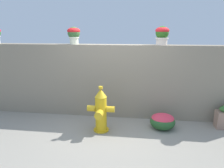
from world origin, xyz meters
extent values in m
plane|color=gray|center=(0.00, 0.00, 0.00)|extent=(24.00, 24.00, 0.00)
cube|color=gray|center=(0.00, 0.93, 0.86)|extent=(6.73, 0.36, 1.73)
cylinder|color=beige|center=(-0.98, 0.90, 1.81)|extent=(0.20, 0.20, 0.17)
cylinder|color=beige|center=(-0.98, 0.90, 1.88)|extent=(0.24, 0.24, 0.03)
sphere|color=#366230|center=(-0.98, 0.90, 1.99)|extent=(0.28, 0.28, 0.28)
ellipsoid|color=red|center=(-0.98, 0.90, 2.03)|extent=(0.30, 0.30, 0.16)
cylinder|color=beige|center=(1.04, 0.94, 1.81)|extent=(0.25, 0.25, 0.16)
cylinder|color=beige|center=(1.04, 0.94, 1.88)|extent=(0.29, 0.29, 0.03)
sphere|color=#2A5F1D|center=(1.04, 0.94, 1.99)|extent=(0.29, 0.29, 0.29)
ellipsoid|color=red|center=(1.04, 0.94, 2.04)|extent=(0.30, 0.30, 0.16)
cylinder|color=gold|center=(-0.20, 0.04, 0.01)|extent=(0.32, 0.32, 0.03)
cylinder|color=gold|center=(-0.20, 0.04, 0.37)|extent=(0.24, 0.24, 0.74)
cone|color=gold|center=(-0.20, 0.04, 0.83)|extent=(0.25, 0.25, 0.17)
cylinder|color=gold|center=(-0.20, 0.04, 0.94)|extent=(0.08, 0.08, 0.05)
cylinder|color=gold|center=(-0.40, 0.04, 0.48)|extent=(0.17, 0.13, 0.13)
cylinder|color=gold|center=(0.00, 0.04, 0.48)|extent=(0.17, 0.13, 0.13)
cylinder|color=gold|center=(-0.20, -0.17, 0.44)|extent=(0.16, 0.18, 0.16)
ellipsoid|color=#285729|center=(1.09, 0.29, 0.15)|extent=(0.53, 0.48, 0.34)
ellipsoid|color=#E0384E|center=(1.09, 0.29, 0.23)|extent=(0.48, 0.42, 0.19)
camera|label=1|loc=(0.55, -3.91, 2.06)|focal=33.34mm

